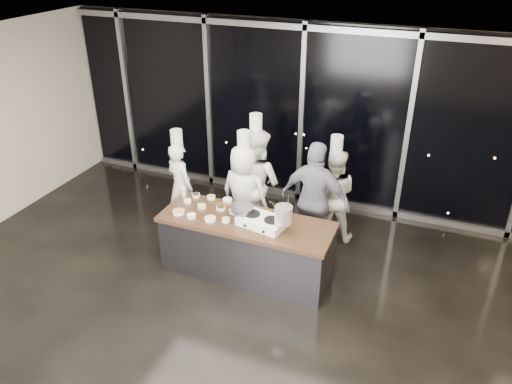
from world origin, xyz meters
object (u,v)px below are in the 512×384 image
(chef_far_left, at_px, (180,185))
(guest, at_px, (315,201))
(demo_counter, at_px, (246,247))
(chef_right, at_px, (333,195))
(stock_pot, at_px, (283,215))
(stove, at_px, (262,221))
(frying_pan, at_px, (242,208))
(chef_left, at_px, (244,193))
(chef_center, at_px, (256,183))

(chef_far_left, distance_m, guest, 2.27)
(demo_counter, distance_m, chef_right, 1.69)
(stock_pot, bearing_deg, chef_far_left, 156.75)
(stove, xyz_separation_m, frying_pan, (-0.32, 0.06, 0.10))
(demo_counter, height_order, frying_pan, frying_pan)
(chef_left, bearing_deg, stock_pot, 142.15)
(frying_pan, relative_size, guest, 0.32)
(frying_pan, bearing_deg, demo_counter, -6.16)
(chef_center, height_order, guest, chef_center)
(stove, height_order, chef_center, chef_center)
(chef_far_left, bearing_deg, demo_counter, 175.09)
(stove, bearing_deg, chef_center, 125.96)
(demo_counter, distance_m, guest, 1.24)
(stove, distance_m, chef_center, 1.24)
(demo_counter, distance_m, chef_far_left, 1.76)
(chef_left, height_order, chef_right, chef_left)
(demo_counter, distance_m, chef_left, 1.00)
(frying_pan, height_order, stock_pot, stock_pot)
(frying_pan, relative_size, chef_center, 0.28)
(stock_pot, height_order, chef_left, chef_left)
(stock_pot, relative_size, chef_right, 0.14)
(stove, distance_m, chef_right, 1.58)
(stock_pot, relative_size, chef_far_left, 0.14)
(frying_pan, xyz_separation_m, chef_right, (0.96, 1.37, -0.28))
(chef_center, bearing_deg, frying_pan, 122.66)
(stove, relative_size, frying_pan, 1.19)
(chef_left, height_order, guest, chef_left)
(chef_far_left, bearing_deg, chef_left, -155.33)
(demo_counter, bearing_deg, stock_pot, -8.01)
(chef_right, bearing_deg, stove, 53.50)
(chef_center, distance_m, chef_right, 1.23)
(chef_far_left, distance_m, chef_right, 2.48)
(stove, relative_size, guest, 0.38)
(demo_counter, xyz_separation_m, stock_pot, (0.57, -0.08, 0.71))
(chef_center, distance_m, guest, 1.06)
(frying_pan, distance_m, chef_right, 1.70)
(chef_far_left, distance_m, chef_left, 1.13)
(chef_center, bearing_deg, stock_pot, 147.74)
(demo_counter, relative_size, frying_pan, 4.22)
(demo_counter, bearing_deg, chef_right, 57.51)
(frying_pan, bearing_deg, chef_far_left, 161.40)
(stock_pot, height_order, guest, guest)
(chef_center, bearing_deg, stove, 136.98)
(guest, bearing_deg, chef_right, -97.29)
(guest, bearing_deg, chef_far_left, 9.05)
(stove, height_order, chef_right, chef_right)
(chef_center, relative_size, guest, 1.12)
(demo_counter, bearing_deg, guest, 49.30)
(stock_pot, height_order, chef_center, chef_center)
(chef_far_left, relative_size, guest, 0.94)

